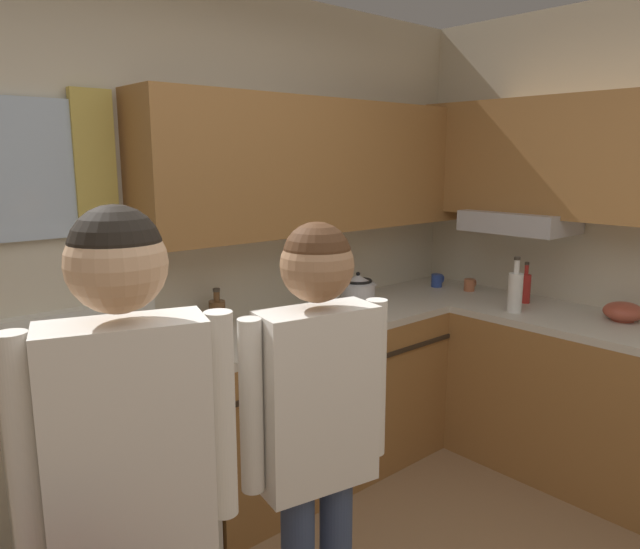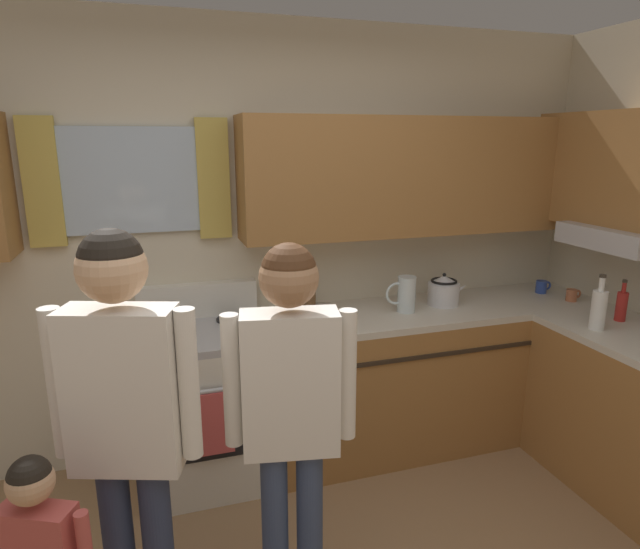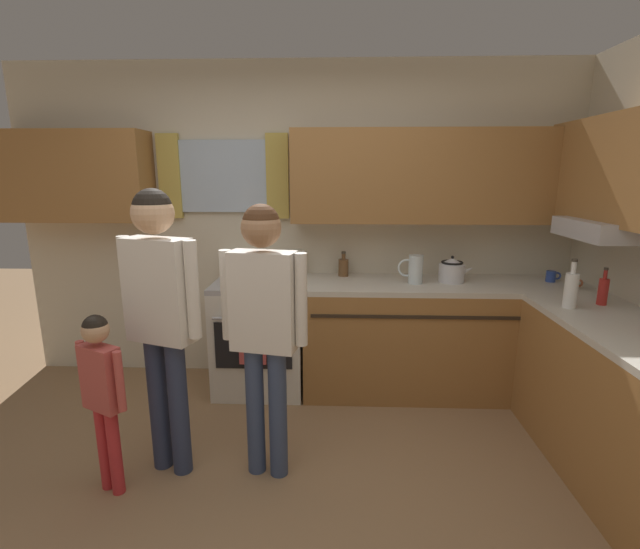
# 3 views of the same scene
# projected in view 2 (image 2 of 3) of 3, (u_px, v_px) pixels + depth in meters

# --- Properties ---
(back_wall_unit) EXTENTS (4.60, 0.42, 2.60)m
(back_wall_unit) POSITION_uv_depth(u_px,v_px,m) (247.00, 220.00, 3.16)
(back_wall_unit) COLOR beige
(back_wall_unit) RESTS_ON ground
(kitchen_counter_run) EXTENTS (2.18, 2.24, 0.90)m
(kitchen_counter_run) POSITION_uv_depth(u_px,v_px,m) (525.00, 398.00, 3.14)
(kitchen_counter_run) COLOR #9E6B38
(kitchen_counter_run) RESTS_ON ground
(stove_oven) EXTENTS (0.70, 0.67, 1.10)m
(stove_oven) POSITION_uv_depth(u_px,v_px,m) (207.00, 402.00, 3.06)
(stove_oven) COLOR silver
(stove_oven) RESTS_ON ground
(bottle_sauce_red) EXTENTS (0.06, 0.06, 0.25)m
(bottle_sauce_red) POSITION_uv_depth(u_px,v_px,m) (622.00, 305.00, 3.10)
(bottle_sauce_red) COLOR red
(bottle_sauce_red) RESTS_ON kitchen_counter_run
(bottle_squat_brown) EXTENTS (0.08, 0.08, 0.21)m
(bottle_squat_brown) POSITION_uv_depth(u_px,v_px,m) (309.00, 297.00, 3.31)
(bottle_squat_brown) COLOR brown
(bottle_squat_brown) RESTS_ON kitchen_counter_run
(bottle_milk_white) EXTENTS (0.08, 0.08, 0.31)m
(bottle_milk_white) POSITION_uv_depth(u_px,v_px,m) (599.00, 309.00, 2.95)
(bottle_milk_white) COLOR white
(bottle_milk_white) RESTS_ON kitchen_counter_run
(cup_terracotta) EXTENTS (0.11, 0.07, 0.08)m
(cup_terracotta) POSITION_uv_depth(u_px,v_px,m) (572.00, 295.00, 3.49)
(cup_terracotta) COLOR #B76642
(cup_terracotta) RESTS_ON kitchen_counter_run
(mug_cobalt_blue) EXTENTS (0.11, 0.07, 0.08)m
(mug_cobalt_blue) POSITION_uv_depth(u_px,v_px,m) (542.00, 287.00, 3.67)
(mug_cobalt_blue) COLOR #2D479E
(mug_cobalt_blue) RESTS_ON kitchen_counter_run
(stovetop_kettle) EXTENTS (0.27, 0.20, 0.21)m
(stovetop_kettle) POSITION_uv_depth(u_px,v_px,m) (444.00, 290.00, 3.40)
(stovetop_kettle) COLOR silver
(stovetop_kettle) RESTS_ON kitchen_counter_run
(water_pitcher) EXTENTS (0.19, 0.11, 0.22)m
(water_pitcher) POSITION_uv_depth(u_px,v_px,m) (405.00, 294.00, 3.25)
(water_pitcher) COLOR silver
(water_pitcher) RESTS_ON kitchen_counter_run
(adult_holding_child) EXTENTS (0.49, 0.27, 1.66)m
(adult_holding_child) POSITION_uv_depth(u_px,v_px,m) (125.00, 407.00, 1.82)
(adult_holding_child) COLOR #2D3856
(adult_holding_child) RESTS_ON ground
(adult_in_plaid) EXTENTS (0.49, 0.22, 1.58)m
(adult_in_plaid) POSITION_uv_depth(u_px,v_px,m) (291.00, 398.00, 1.99)
(adult_in_plaid) COLOR #38476B
(adult_in_plaid) RESTS_ON ground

